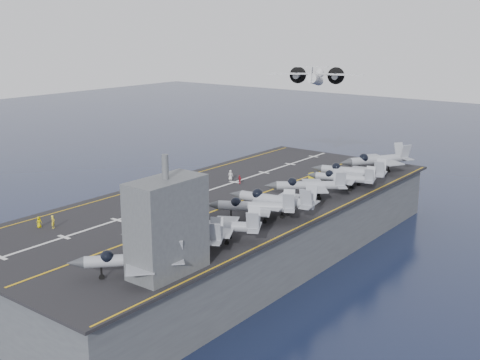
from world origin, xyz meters
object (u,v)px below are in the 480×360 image
Objects in this scene: transport_plane at (315,80)px; tow_cart_a at (178,225)px; fighter_jet_0 at (133,258)px; island_superstructure at (167,215)px.

tow_cart_a is at bearing -74.81° from transport_plane.
transport_plane is at bearing 107.33° from fighter_jet_0.
transport_plane is at bearing 105.19° from tow_cart_a.
island_superstructure reaches higher than tow_cart_a.
transport_plane reaches higher than island_superstructure.
tow_cart_a is at bearing 129.27° from island_superstructure.
island_superstructure is 90.42m from transport_plane.
island_superstructure is 0.90× the size of fighter_jet_0.
fighter_jet_0 is 0.58× the size of transport_plane.
fighter_jet_0 is 18.08m from tow_cart_a.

